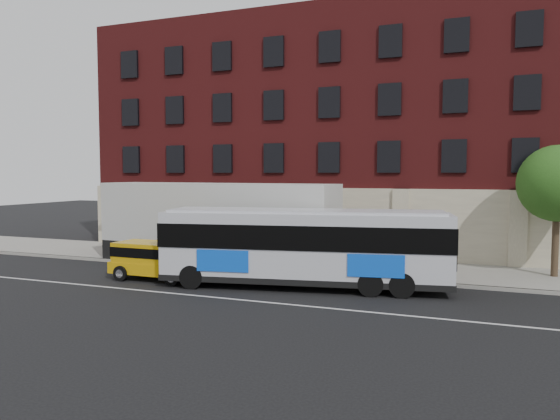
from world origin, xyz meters
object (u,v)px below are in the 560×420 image
at_px(shipping_container, 215,225).
at_px(yellow_suv, 153,258).
at_px(street_tree, 558,186).
at_px(sign_pole, 125,237).
at_px(city_bus, 304,245).

bearing_deg(shipping_container, yellow_suv, -103.99).
xyz_separation_m(street_tree, yellow_suv, (-17.76, -6.79, -3.39)).
bearing_deg(yellow_suv, shipping_container, 76.01).
bearing_deg(sign_pole, shipping_container, 8.12).
relative_size(yellow_suv, shipping_container, 0.34).
distance_m(city_bus, shipping_container, 7.03).
distance_m(sign_pole, street_tree, 22.49).
bearing_deg(city_bus, sign_pole, 167.34).
bearing_deg(street_tree, shipping_container, -171.23).
xyz_separation_m(sign_pole, street_tree, (22.04, 3.34, 2.96)).
relative_size(city_bus, yellow_suv, 2.76).
xyz_separation_m(sign_pole, yellow_suv, (4.28, -3.45, -0.44)).
bearing_deg(street_tree, sign_pole, -171.39).
bearing_deg(yellow_suv, city_bus, 6.82).
bearing_deg(shipping_container, street_tree, 8.77).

